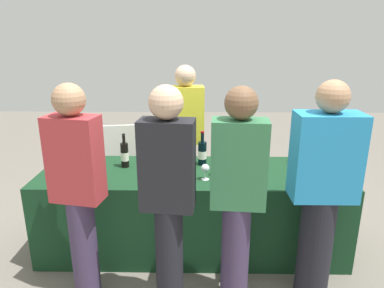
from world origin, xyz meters
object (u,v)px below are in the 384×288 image
Objects in this scene: wine_bottle_4 at (302,152)px; ice_bucket at (84,156)px; wine_bottle_0 at (125,155)px; wine_glass_5 at (217,164)px; wine_bottle_1 at (149,151)px; guest_3 at (322,189)px; wine_bottle_3 at (241,156)px; guest_1 at (168,195)px; wine_glass_0 at (90,166)px; menu_board at (125,160)px; wine_glass_3 at (176,163)px; wine_bottle_2 at (202,153)px; wine_glass_1 at (100,168)px; guest_0 at (78,187)px; server_pouring at (186,135)px; guest_2 at (238,193)px; wine_glass_2 at (156,170)px; wine_glass_4 at (205,169)px.

wine_bottle_4 reaches higher than ice_bucket.
wine_bottle_0 reaches higher than wine_glass_5.
guest_3 is (1.30, -0.80, -0.00)m from wine_bottle_1.
wine_bottle_0 reaches higher than ice_bucket.
ice_bucket is (-0.38, 0.05, -0.03)m from wine_bottle_0.
wine_bottle_3 is 0.59m from wine_bottle_4.
guest_1 is (0.46, -0.87, 0.02)m from wine_bottle_0.
wine_glass_0 is at bearing 145.21° from guest_1.
guest_3 is 2.49m from menu_board.
wine_bottle_0 is 0.39m from ice_bucket.
wine_glass_3 reaches higher than menu_board.
wine_bottle_2 is at bearing 20.32° from wine_glass_0.
guest_0 reaches higher than wine_glass_1.
guest_3 is at bearing -53.94° from menu_board.
server_pouring is 0.96m from menu_board.
wine_bottle_3 is at bearing 125.24° from guest_3.
wine_bottle_2 is at bearing 108.79° from guest_2.
wine_glass_0 is (-0.23, -0.27, -0.01)m from wine_bottle_0.
menu_board is (-0.92, 0.95, -0.42)m from wine_bottle_2.
wine_glass_2 is 0.08× the size of server_pouring.
guest_3 reaches higher than wine_bottle_3.
guest_2 is (1.15, -0.53, 0.02)m from wine_glass_0.
guest_1 is (-0.57, -0.84, 0.02)m from wine_bottle_3.
wine_glass_2 is 0.64× the size of ice_bucket.
wine_glass_4 is (0.86, 0.01, -0.01)m from wine_glass_1.
wine_bottle_1 is at bearing 23.97° from wine_bottle_0.
wine_bottle_1 is 0.21× the size of guest_3.
wine_bottle_2 is 1.13m from guest_3.
guest_1 is at bearing -139.53° from wine_bottle_4.
wine_bottle_0 is 0.98m from guest_1.
server_pouring is (0.05, 0.79, 0.03)m from wine_glass_3.
wine_glass_4 is at bearing 0.74° from wine_glass_1.
wine_bottle_2 is at bearing 5.71° from wine_bottle_0.
wine_bottle_2 is 2.22× the size of wine_glass_3.
wine_bottle_1 is 0.60m from server_pouring.
wine_bottle_2 is at bearing 1.05° from ice_bucket.
wine_bottle_0 reaches higher than wine_glass_1.
guest_0 is at bearing -82.84° from wine_glass_0.
wine_glass_1 is (0.08, -0.02, -0.01)m from wine_glass_0.
server_pouring is at bearing 110.17° from wine_glass_5.
wine_bottle_4 is at bearing 57.61° from guest_2.
wine_glass_5 is (-0.22, -0.16, -0.01)m from wine_bottle_3.
wine_bottle_3 is at bearing -48.80° from menu_board.
wine_glass_4 is at bearing -21.47° from wine_bottle_0.
menu_board is at bearing 135.40° from guest_3.
wine_bottle_0 is 2.09× the size of wine_glass_0.
wine_bottle_3 is at bearing 123.43° from server_pouring.
wine_bottle_1 is at bearing 177.24° from wine_bottle_2.
guest_2 reaches higher than wine_glass_1.
wine_glass_0 is at bearing -130.01° from wine_bottle_0.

